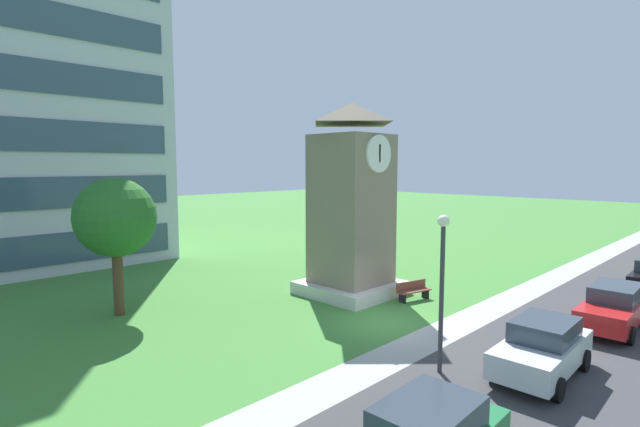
% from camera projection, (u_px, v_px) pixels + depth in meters
% --- Properties ---
extents(ground_plane, '(160.00, 160.00, 0.00)m').
position_uv_depth(ground_plane, '(385.00, 323.00, 18.90)').
color(ground_plane, '#3D7A33').
extents(street_asphalt, '(120.00, 7.20, 0.01)m').
position_uv_depth(street_asphalt, '(560.00, 373.00, 14.25)').
color(street_asphalt, '#38383A').
rests_on(street_asphalt, ground).
extents(kerb_strip, '(120.00, 1.60, 0.01)m').
position_uv_depth(kerb_strip, '(433.00, 337.00, 17.34)').
color(kerb_strip, '#9E9E99').
rests_on(kerb_strip, ground).
extents(clock_tower, '(4.26, 4.26, 9.31)m').
position_uv_depth(clock_tower, '(351.00, 211.00, 22.82)').
color(clock_tower, gray).
rests_on(clock_tower, ground).
extents(park_bench, '(1.86, 0.90, 0.88)m').
position_uv_depth(park_bench, '(413.00, 290.00, 22.03)').
color(park_bench, brown).
rests_on(park_bench, ground).
extents(street_lamp, '(0.36, 0.36, 4.86)m').
position_uv_depth(street_lamp, '(442.00, 273.00, 14.05)').
color(street_lamp, '#333338').
rests_on(street_lamp, ground).
extents(tree_streetside, '(3.32, 3.32, 5.84)m').
position_uv_depth(tree_streetside, '(115.00, 218.00, 19.49)').
color(tree_streetside, '#513823').
rests_on(tree_streetside, ground).
extents(parked_car_silver, '(4.24, 2.03, 1.69)m').
position_uv_depth(parked_car_silver, '(542.00, 348.00, 14.07)').
color(parked_car_silver, silver).
rests_on(parked_car_silver, ground).
extents(parked_car_red, '(4.80, 2.00, 1.69)m').
position_uv_depth(parked_car_red, '(614.00, 307.00, 18.18)').
color(parked_car_red, red).
rests_on(parked_car_red, ground).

